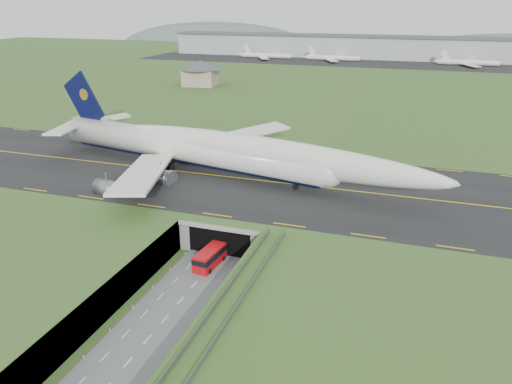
% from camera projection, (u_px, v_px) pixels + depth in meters
% --- Properties ---
extents(ground, '(900.00, 900.00, 0.00)m').
position_uv_depth(ground, '(202.00, 277.00, 84.74)').
color(ground, '#335C24').
rests_on(ground, ground).
extents(airfield_deck, '(800.00, 800.00, 6.00)m').
position_uv_depth(airfield_deck, '(201.00, 261.00, 83.66)').
color(airfield_deck, gray).
rests_on(airfield_deck, ground).
extents(trench_road, '(12.00, 75.00, 0.20)m').
position_uv_depth(trench_road, '(182.00, 299.00, 78.06)').
color(trench_road, slate).
rests_on(trench_road, ground).
extents(taxiway, '(800.00, 44.00, 0.18)m').
position_uv_depth(taxiway, '(262.00, 181.00, 111.75)').
color(taxiway, black).
rests_on(taxiway, airfield_deck).
extents(tunnel_portal, '(17.00, 22.30, 6.00)m').
position_uv_depth(tunnel_portal, '(236.00, 220.00, 98.33)').
color(tunnel_portal, gray).
rests_on(tunnel_portal, ground).
extents(guideway, '(3.00, 53.00, 7.05)m').
position_uv_depth(guideway, '(217.00, 329.00, 62.64)').
color(guideway, '#A8A8A3').
rests_on(guideway, ground).
extents(jumbo_jet, '(104.01, 64.34, 21.70)m').
position_uv_depth(jumbo_jet, '(212.00, 150.00, 114.34)').
color(jumbo_jet, white).
rests_on(jumbo_jet, ground).
extents(shuttle_tram, '(3.60, 7.86, 3.11)m').
position_uv_depth(shuttle_tram, '(210.00, 257.00, 87.50)').
color(shuttle_tram, red).
rests_on(shuttle_tram, ground).
extents(service_building, '(23.95, 23.95, 11.71)m').
position_uv_depth(service_building, '(201.00, 71.00, 235.87)').
color(service_building, tan).
rests_on(service_building, ground).
extents(cargo_terminal, '(320.00, 67.00, 15.60)m').
position_uv_depth(cargo_terminal, '(380.00, 47.00, 344.69)').
color(cargo_terminal, '#B2B2B2').
rests_on(cargo_terminal, ground).
extents(distant_hills, '(700.00, 91.00, 60.00)m').
position_uv_depth(distant_hills, '(466.00, 58.00, 447.45)').
color(distant_hills, slate).
rests_on(distant_hills, ground).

